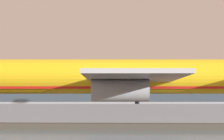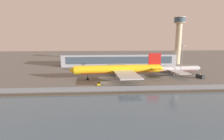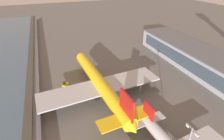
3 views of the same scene
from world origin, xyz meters
name	(u,v)px [view 2 (image 2 of 3)]	position (x,y,z in m)	size (l,w,h in m)	color
ground_plane	(105,83)	(0.00, 0.00, 0.00)	(500.00, 500.00, 0.00)	#66635E
shoreline_seawall	(106,94)	(0.00, -20.50, 0.25)	(320.00, 3.00, 0.50)	#474238
perimeter_fence	(106,89)	(0.00, -16.00, 1.14)	(280.00, 0.10, 2.27)	slate
cargo_jet_yellow	(119,69)	(9.06, 8.03, 5.97)	(58.21, 50.56, 15.64)	yellow
passenger_jet_silver	(174,69)	(46.92, 17.63, 4.15)	(38.36, 33.13, 10.89)	silver
baggage_tug	(99,84)	(-3.40, -4.98, 0.81)	(1.72, 3.26, 1.80)	yellow
ops_van	(200,76)	(59.37, 6.89, 1.28)	(3.32, 5.56, 2.48)	#1E2328
control_tower	(179,37)	(71.04, 67.01, 26.02)	(10.82, 10.82, 45.99)	#C6B793
terminal_building	(119,59)	(14.31, 63.45, 5.46)	(101.23, 18.83, 10.89)	#9EA3AD
apron_light_mast_apron_west	(182,59)	(50.12, 14.02, 11.40)	(3.20, 0.40, 20.26)	gray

